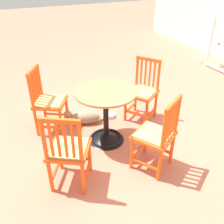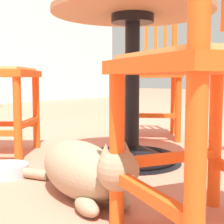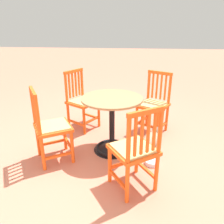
{
  "view_description": "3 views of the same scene",
  "coord_description": "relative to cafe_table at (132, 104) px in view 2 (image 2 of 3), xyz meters",
  "views": [
    {
      "loc": [
        2.34,
        -1.15,
        2.07
      ],
      "look_at": [
        0.02,
        -0.08,
        0.52
      ],
      "focal_mm": 39.91,
      "sensor_mm": 36.0,
      "label": 1
    },
    {
      "loc": [
        -1.49,
        -0.96,
        0.4
      ],
      "look_at": [
        -0.29,
        -0.08,
        0.26
      ],
      "focal_mm": 53.88,
      "sensor_mm": 36.0,
      "label": 2
    },
    {
      "loc": [
        -0.39,
        2.51,
        1.6
      ],
      "look_at": [
        -0.13,
        -0.15,
        0.52
      ],
      "focal_mm": 36.1,
      "sensor_mm": 36.0,
      "label": 3
    }
  ],
  "objects": [
    {
      "name": "ground_plane",
      "position": [
        0.14,
        0.09,
        -0.28
      ],
      "size": [
        24.0,
        24.0,
        0.0
      ],
      "primitive_type": "plane",
      "color": "#C6755B"
    },
    {
      "name": "cafe_table",
      "position": [
        0.0,
        0.0,
        0.0
      ],
      "size": [
        0.76,
        0.76,
        0.73
      ],
      "color": "black",
      "rests_on": "ground_plane"
    },
    {
      "name": "orange_chair_by_planter",
      "position": [
        -0.57,
        -0.61,
        0.15
      ],
      "size": [
        0.55,
        0.55,
        0.91
      ],
      "color": "#EA5619",
      "rests_on": "ground_plane"
    },
    {
      "name": "orange_chair_facing_out",
      "position": [
        0.7,
        0.3,
        0.15
      ],
      "size": [
        0.55,
        0.55,
        0.91
      ],
      "color": "#EA5619",
      "rests_on": "ground_plane"
    },
    {
      "name": "tabby_cat",
      "position": [
        -0.53,
        -0.15,
        -0.19
      ],
      "size": [
        0.36,
        0.74,
        0.23
      ],
      "color": "#9E896B",
      "rests_on": "ground_plane"
    },
    {
      "name": "pet_water_bowl",
      "position": [
        -0.51,
        0.28,
        -0.26
      ],
      "size": [
        0.17,
        0.17,
        0.05
      ],
      "primitive_type": "cylinder",
      "color": "silver",
      "rests_on": "ground_plane"
    }
  ]
}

